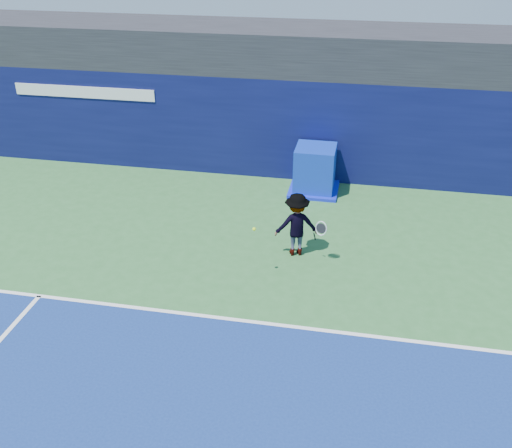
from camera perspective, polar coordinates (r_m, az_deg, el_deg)
name	(u,v)px	position (r m, az deg, el deg)	size (l,w,h in m)	color
ground	(240,448)	(9.27, -1.58, -21.47)	(80.00, 80.00, 0.00)	#2E6731
baseline	(273,324)	(11.38, 1.68, -9.99)	(24.00, 0.10, 0.01)	white
stadium_band	(321,49)	(17.70, 6.57, 17.01)	(36.00, 3.00, 1.20)	black
back_wall_assembly	(314,128)	(17.28, 5.87, 9.54)	(36.00, 1.03, 3.00)	#0B0E3C
equipment_cart	(315,171)	(16.50, 5.89, 5.28)	(1.41, 1.41, 1.34)	#0B28A6
tennis_player	(297,225)	(13.23, 4.08, -0.06)	(1.29, 0.84, 1.55)	white
tennis_ball	(254,229)	(12.11, -0.19, -0.51)	(0.08, 0.08, 0.08)	#C4ED1A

